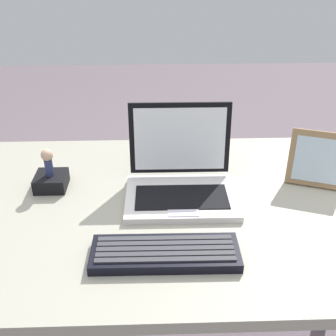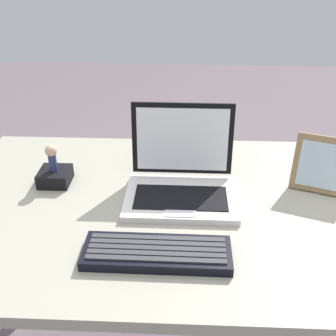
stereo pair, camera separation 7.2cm
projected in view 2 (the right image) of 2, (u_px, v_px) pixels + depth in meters
desk at (194, 230)px, 1.14m from camera, size 1.37×0.78×0.75m
laptop_front at (181, 180)px, 1.11m from camera, size 0.30×0.23×0.24m
external_keyboard at (157, 253)px, 0.91m from camera, size 0.33×0.11×0.03m
photo_frame at (323, 165)px, 1.12m from camera, size 0.17×0.10×0.16m
figurine_stand at (55, 177)px, 1.18m from camera, size 0.09×0.09×0.04m
figurine at (52, 156)px, 1.15m from camera, size 0.03×0.03×0.08m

